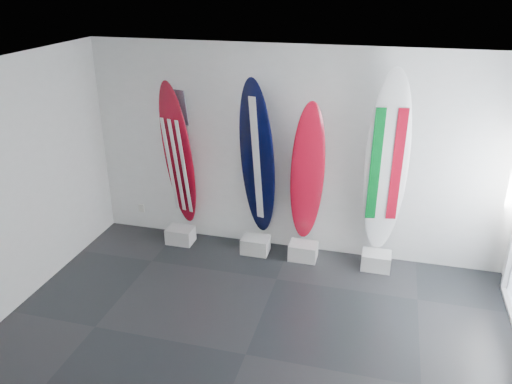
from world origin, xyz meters
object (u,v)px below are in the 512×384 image
(surfboard_usa, at_px, (178,156))
(surfboard_swiss, at_px, (308,174))
(surfboard_navy, at_px, (257,160))
(surfboard_italy, at_px, (386,165))

(surfboard_usa, relative_size, surfboard_swiss, 1.09)
(surfboard_navy, distance_m, surfboard_swiss, 0.73)
(surfboard_usa, height_order, surfboard_italy, surfboard_italy)
(surfboard_navy, bearing_deg, surfboard_italy, 14.36)
(surfboard_usa, relative_size, surfboard_italy, 0.89)
(surfboard_usa, distance_m, surfboard_italy, 2.96)
(surfboard_navy, xyz_separation_m, surfboard_italy, (1.76, 0.00, 0.10))
(surfboard_usa, xyz_separation_m, surfboard_navy, (1.20, 0.00, 0.05))
(surfboard_swiss, xyz_separation_m, surfboard_italy, (1.04, 0.00, 0.23))
(surfboard_usa, distance_m, surfboard_swiss, 1.92)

